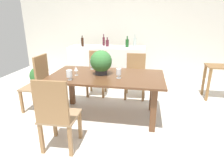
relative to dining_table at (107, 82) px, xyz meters
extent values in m
plane|color=silver|center=(0.00, 0.14, -0.64)|extent=(7.04, 7.04, 0.00)
cube|color=beige|center=(0.00, 2.74, 0.66)|extent=(6.40, 0.10, 2.60)
cube|color=brown|center=(0.00, 0.00, 0.10)|extent=(1.91, 1.06, 0.03)
cube|color=brown|center=(-0.79, -0.37, -0.28)|extent=(0.09, 0.09, 0.72)
cube|color=brown|center=(0.79, -0.37, -0.28)|extent=(0.09, 0.09, 0.72)
cube|color=brown|center=(-0.79, 0.37, -0.28)|extent=(0.09, 0.09, 0.72)
cube|color=brown|center=(0.79, 0.37, -0.28)|extent=(0.09, 0.09, 0.72)
cube|color=olive|center=(-1.54, 0.19, -0.42)|extent=(0.04, 0.04, 0.44)
cube|color=olive|center=(-1.55, -0.18, -0.42)|extent=(0.04, 0.04, 0.44)
cube|color=olive|center=(-1.20, 0.18, -0.42)|extent=(0.04, 0.04, 0.44)
cube|color=olive|center=(-1.20, -0.19, -0.42)|extent=(0.04, 0.04, 0.44)
cube|color=#987855|center=(-1.37, 0.00, -0.19)|extent=(0.42, 0.45, 0.03)
cube|color=olive|center=(-1.18, 0.00, 0.12)|extent=(0.05, 0.41, 0.59)
cube|color=olive|center=(0.25, 0.75, -0.42)|extent=(0.04, 0.04, 0.44)
cube|color=olive|center=(0.62, 0.75, -0.42)|extent=(0.04, 0.04, 0.44)
cube|color=olive|center=(0.24, 1.15, -0.42)|extent=(0.04, 0.04, 0.44)
cube|color=olive|center=(0.61, 1.15, -0.42)|extent=(0.04, 0.04, 0.44)
cube|color=#987855|center=(0.43, 0.95, -0.19)|extent=(0.46, 0.48, 0.03)
cube|color=olive|center=(0.43, 1.17, 0.06)|extent=(0.41, 0.05, 0.47)
cube|color=olive|center=(-0.59, 0.75, -0.42)|extent=(0.05, 0.05, 0.44)
cube|color=olive|center=(-0.24, 0.77, -0.42)|extent=(0.05, 0.05, 0.44)
cube|color=olive|center=(-0.62, 1.13, -0.42)|extent=(0.05, 0.05, 0.44)
cube|color=olive|center=(-0.27, 1.15, -0.42)|extent=(0.05, 0.05, 0.44)
cube|color=#987855|center=(-0.43, 0.95, -0.19)|extent=(0.45, 0.49, 0.03)
cube|color=olive|center=(-0.44, 1.16, 0.08)|extent=(0.39, 0.07, 0.51)
cube|color=olive|center=(-0.24, -0.75, -0.42)|extent=(0.05, 0.05, 0.44)
cube|color=olive|center=(-0.63, -0.76, -0.42)|extent=(0.05, 0.05, 0.44)
cube|color=olive|center=(-0.23, -1.14, -0.42)|extent=(0.05, 0.05, 0.44)
cube|color=olive|center=(-0.62, -1.15, -0.42)|extent=(0.05, 0.05, 0.44)
cube|color=#987855|center=(-0.43, -0.95, -0.19)|extent=(0.47, 0.48, 0.03)
cube|color=olive|center=(-0.42, -1.16, 0.10)|extent=(0.42, 0.05, 0.55)
cylinder|color=#333338|center=(-0.10, 0.04, 0.16)|extent=(0.20, 0.20, 0.09)
sphere|color=#387538|center=(-0.10, 0.04, 0.34)|extent=(0.37, 0.37, 0.37)
sphere|color=#C64C56|center=(-0.12, -0.09, 0.37)|extent=(0.04, 0.04, 0.04)
sphere|color=#C64C56|center=(0.03, 0.11, 0.31)|extent=(0.04, 0.04, 0.04)
sphere|color=#C64C56|center=(-0.22, 0.09, 0.29)|extent=(0.04, 0.04, 0.04)
cylinder|color=silver|center=(-0.34, 0.36, 0.12)|extent=(0.10, 0.10, 0.01)
cylinder|color=silver|center=(-0.34, 0.36, 0.15)|extent=(0.03, 0.03, 0.04)
cylinder|color=silver|center=(-0.34, 0.36, 0.24)|extent=(0.10, 0.10, 0.14)
cylinder|color=silver|center=(-0.51, -0.35, 0.12)|extent=(0.07, 0.07, 0.01)
cylinder|color=silver|center=(-0.51, -0.35, 0.15)|extent=(0.02, 0.02, 0.04)
cylinder|color=silver|center=(-0.51, -0.35, 0.22)|extent=(0.09, 0.09, 0.11)
cylinder|color=silver|center=(0.22, -0.13, 0.12)|extent=(0.08, 0.08, 0.01)
cylinder|color=silver|center=(0.22, -0.13, 0.15)|extent=(0.03, 0.03, 0.04)
cylinder|color=silver|center=(0.22, -0.13, 0.22)|extent=(0.08, 0.08, 0.10)
cylinder|color=silver|center=(-0.50, -0.09, 0.12)|extent=(0.06, 0.06, 0.00)
cylinder|color=silver|center=(-0.50, -0.09, 0.16)|extent=(0.01, 0.01, 0.07)
cone|color=silver|center=(-0.50, -0.09, 0.23)|extent=(0.07, 0.07, 0.07)
cube|color=white|center=(-0.36, 1.85, -0.15)|extent=(1.95, 0.68, 0.97)
cylinder|color=#B2BFB7|center=(0.33, 1.93, 0.44)|extent=(0.08, 0.08, 0.22)
cylinder|color=#B2BFB7|center=(0.33, 1.93, 0.59)|extent=(0.03, 0.03, 0.09)
cylinder|color=#511E28|center=(-0.49, 2.03, 0.44)|extent=(0.06, 0.06, 0.21)
cylinder|color=#511E28|center=(-0.49, 2.03, 0.58)|extent=(0.02, 0.02, 0.08)
cylinder|color=#194C1E|center=(0.15, 1.85, 0.42)|extent=(0.08, 0.08, 0.19)
cylinder|color=#194C1E|center=(0.15, 1.85, 0.56)|extent=(0.03, 0.03, 0.08)
cylinder|color=black|center=(-1.00, 1.77, 0.44)|extent=(0.07, 0.07, 0.22)
cylinder|color=black|center=(-1.00, 1.77, 0.58)|extent=(0.02, 0.02, 0.05)
cylinder|color=#511E28|center=(-0.37, 1.89, 0.41)|extent=(0.08, 0.08, 0.17)
cylinder|color=#511E28|center=(-0.37, 1.89, 0.53)|extent=(0.03, 0.03, 0.07)
cube|color=brown|center=(2.22, 1.19, 0.08)|extent=(0.62, 0.45, 0.02)
cube|color=brown|center=(1.94, 1.01, -0.29)|extent=(0.05, 0.05, 0.70)
cube|color=brown|center=(1.94, 1.38, -0.29)|extent=(0.05, 0.05, 0.70)
cylinder|color=brown|center=(-1.91, 1.03, -0.55)|extent=(0.24, 0.24, 0.18)
ellipsoid|color=#2D662D|center=(-1.91, 1.03, -0.30)|extent=(0.39, 0.39, 0.43)
camera|label=1|loc=(0.64, -3.07, 1.04)|focal=31.07mm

